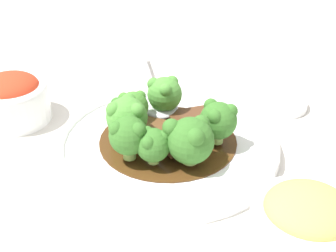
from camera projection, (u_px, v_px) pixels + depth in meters
The scene contains 17 objects.
ground_plane at pixel (168, 151), 0.55m from camera, with size 4.00×4.00×0.00m, color silver.
main_plate at pixel (168, 144), 0.54m from camera, with size 0.26×0.26×0.02m.
beef_strip_0 at pixel (157, 127), 0.55m from camera, with size 0.07×0.05×0.01m.
beef_strip_1 at pixel (187, 140), 0.52m from camera, with size 0.07×0.06×0.01m.
beef_strip_2 at pixel (190, 117), 0.57m from camera, with size 0.06×0.04×0.01m.
broccoli_floret_0 at pixel (218, 120), 0.51m from camera, with size 0.04×0.04×0.05m.
broccoli_floret_1 at pixel (164, 93), 0.57m from camera, with size 0.04×0.04×0.05m.
broccoli_floret_2 at pixel (129, 135), 0.49m from camera, with size 0.04×0.04×0.05m.
broccoli_floret_3 at pixel (121, 113), 0.53m from camera, with size 0.03×0.03×0.04m.
broccoli_floret_4 at pixel (133, 106), 0.55m from camera, with size 0.04×0.04×0.04m.
broccoli_floret_5 at pixel (127, 117), 0.51m from camera, with size 0.05×0.05×0.06m.
broccoli_floret_6 at pixel (153, 144), 0.48m from camera, with size 0.04×0.04×0.04m.
broccoli_floret_7 at pixel (190, 139), 0.48m from camera, with size 0.05×0.05×0.05m.
serving_spoon at pixel (157, 99), 0.60m from camera, with size 0.05×0.23×0.01m.
side_bowl_kimchi at pixel (12, 98), 0.59m from camera, with size 0.09×0.09×0.06m.
side_bowl_appetizer at pixel (307, 224), 0.40m from camera, with size 0.10×0.10×0.06m.
sauce_dish at pixel (279, 102), 0.63m from camera, with size 0.07×0.07×0.01m.
Camera 1 is at (-0.03, -0.45, 0.31)m, focal length 50.00 mm.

